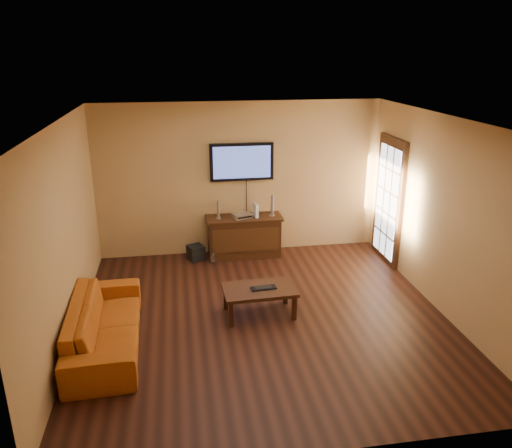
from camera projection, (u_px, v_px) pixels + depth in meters
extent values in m
plane|color=black|center=(264.00, 318.00, 6.92)|extent=(5.00, 5.00, 0.00)
plane|color=tan|center=(240.00, 179.00, 8.80)|extent=(5.00, 0.00, 5.00)
plane|color=tan|center=(64.00, 237.00, 6.09)|extent=(0.00, 5.00, 5.00)
plane|color=tan|center=(444.00, 216.00, 6.85)|extent=(0.00, 5.00, 5.00)
plane|color=white|center=(265.00, 121.00, 6.02)|extent=(5.00, 5.00, 0.00)
cube|color=black|center=(389.00, 202.00, 8.52)|extent=(0.06, 1.02, 2.22)
cube|color=white|center=(387.00, 202.00, 8.52)|extent=(0.01, 0.79, 1.89)
cube|color=black|center=(244.00, 237.00, 8.90)|extent=(1.26, 0.47, 0.69)
cube|color=black|center=(246.00, 240.00, 8.66)|extent=(1.16, 0.02, 0.41)
cube|color=black|center=(244.00, 218.00, 8.78)|extent=(1.34, 0.51, 0.04)
cube|color=black|center=(242.00, 162.00, 8.65)|extent=(1.11, 0.07, 0.66)
cube|color=#475FB9|center=(242.00, 162.00, 8.62)|extent=(1.00, 0.01, 0.56)
cube|color=black|center=(259.00, 290.00, 6.89)|extent=(1.02, 0.64, 0.05)
cube|color=black|center=(231.00, 314.00, 6.65)|extent=(0.06, 0.06, 0.35)
cube|color=black|center=(294.00, 308.00, 6.82)|extent=(0.06, 0.06, 0.35)
cube|color=black|center=(226.00, 298.00, 7.09)|extent=(0.06, 0.06, 0.35)
cube|color=black|center=(285.00, 292.00, 7.26)|extent=(0.06, 0.06, 0.35)
imported|color=#A84F12|center=(104.00, 317.00, 6.14)|extent=(0.68, 2.09, 0.81)
cylinder|color=silver|center=(219.00, 218.00, 8.68)|extent=(0.09, 0.09, 0.01)
cylinder|color=silver|center=(218.00, 209.00, 8.62)|extent=(0.05, 0.05, 0.31)
cylinder|color=silver|center=(272.00, 215.00, 8.84)|extent=(0.10, 0.10, 0.02)
cylinder|color=silver|center=(272.00, 205.00, 8.78)|extent=(0.06, 0.06, 0.35)
cube|color=silver|center=(242.00, 216.00, 8.72)|extent=(0.37, 0.31, 0.07)
cube|color=white|center=(256.00, 210.00, 8.73)|extent=(0.08, 0.18, 0.24)
cube|color=black|center=(196.00, 252.00, 8.80)|extent=(0.34, 0.34, 0.26)
cylinder|color=white|center=(213.00, 259.00, 8.62)|extent=(0.07, 0.07, 0.18)
sphere|color=white|center=(213.00, 254.00, 8.59)|extent=(0.04, 0.04, 0.04)
cube|color=black|center=(263.00, 288.00, 6.87)|extent=(0.36, 0.16, 0.02)
cube|color=black|center=(263.00, 287.00, 6.87)|extent=(0.24, 0.11, 0.01)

